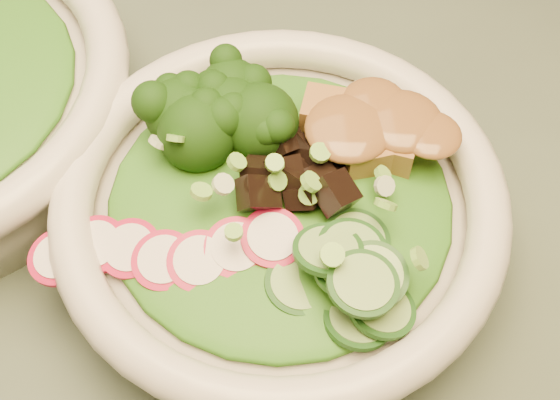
# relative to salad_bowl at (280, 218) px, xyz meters

# --- Properties ---
(salad_bowl) EXTENTS (0.26, 0.26, 0.07)m
(salad_bowl) POSITION_rel_salad_bowl_xyz_m (0.00, 0.00, 0.00)
(salad_bowl) COLOR silver
(salad_bowl) RESTS_ON dining_table
(lettuce_bed) EXTENTS (0.19, 0.19, 0.02)m
(lettuce_bed) POSITION_rel_salad_bowl_xyz_m (0.00, -0.00, 0.02)
(lettuce_bed) COLOR #265C13
(lettuce_bed) RESTS_ON salad_bowl
(broccoli_florets) EXTENTS (0.10, 0.09, 0.04)m
(broccoli_florets) POSITION_rel_salad_bowl_xyz_m (-0.03, 0.05, 0.04)
(broccoli_florets) COLOR black
(broccoli_florets) RESTS_ON salad_bowl
(radish_slices) EXTENTS (0.11, 0.08, 0.02)m
(radish_slices) POSITION_rel_salad_bowl_xyz_m (-0.05, -0.04, 0.02)
(radish_slices) COLOR #A70C31
(radish_slices) RESTS_ON salad_bowl
(cucumber_slices) EXTENTS (0.09, 0.09, 0.03)m
(cucumber_slices) POSITION_rel_salad_bowl_xyz_m (0.03, -0.05, 0.03)
(cucumber_slices) COLOR #98BB67
(cucumber_slices) RESTS_ON salad_bowl
(mushroom_heap) EXTENTS (0.09, 0.09, 0.04)m
(mushroom_heap) POSITION_rel_salad_bowl_xyz_m (0.01, 0.01, 0.03)
(mushroom_heap) COLOR black
(mushroom_heap) RESTS_ON salad_bowl
(tofu_cubes) EXTENTS (0.10, 0.09, 0.03)m
(tofu_cubes) POSITION_rel_salad_bowl_xyz_m (0.05, 0.03, 0.03)
(tofu_cubes) COLOR olive
(tofu_cubes) RESTS_ON salad_bowl
(peanut_sauce) EXTENTS (0.07, 0.05, 0.02)m
(peanut_sauce) POSITION_rel_salad_bowl_xyz_m (0.05, 0.03, 0.04)
(peanut_sauce) COLOR brown
(peanut_sauce) RESTS_ON tofu_cubes
(scallion_garnish) EXTENTS (0.18, 0.18, 0.02)m
(scallion_garnish) POSITION_rel_salad_bowl_xyz_m (0.00, -0.00, 0.04)
(scallion_garnish) COLOR #76B540
(scallion_garnish) RESTS_ON salad_bowl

